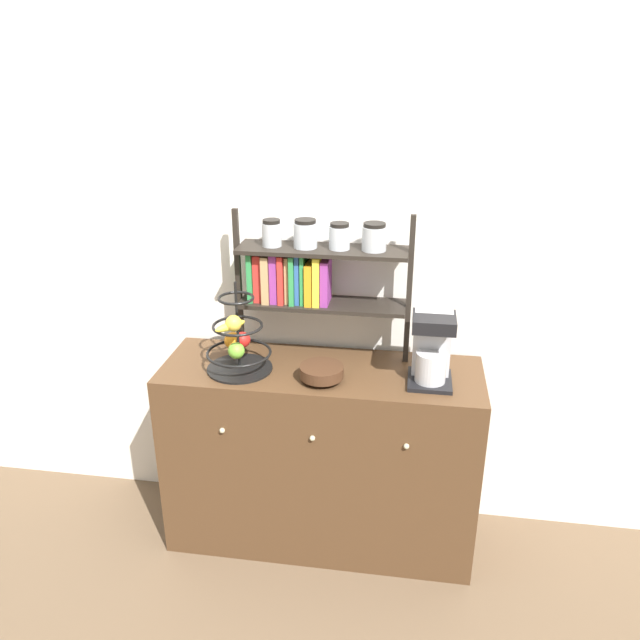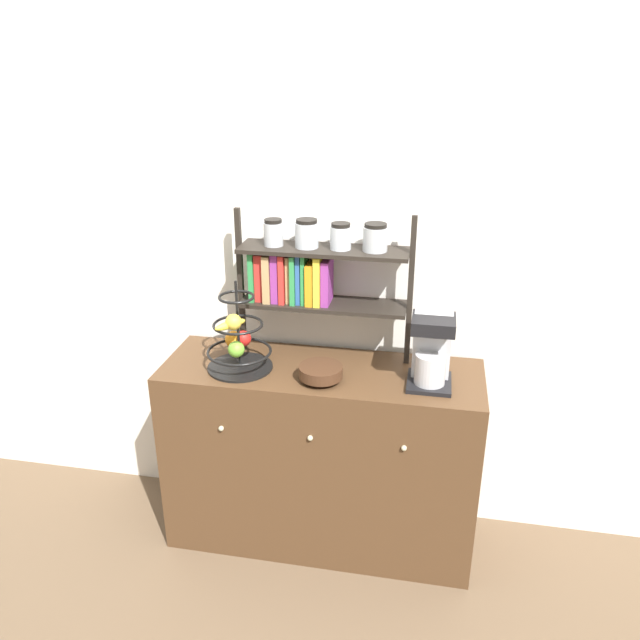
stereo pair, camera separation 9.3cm
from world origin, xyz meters
TOP-DOWN VIEW (x-y plane):
  - ground_plane at (0.00, 0.00)m, footprint 12.00×12.00m
  - wall_back at (0.00, 0.52)m, footprint 7.00×0.05m
  - sideboard at (0.00, 0.24)m, footprint 1.43×0.50m
  - coffee_maker at (0.48, 0.21)m, footprint 0.18×0.21m
  - fruit_stand at (-0.36, 0.18)m, footprint 0.29×0.29m
  - wooden_bowl at (0.02, 0.13)m, footprint 0.19×0.19m
  - shelf_hutch at (-0.08, 0.38)m, footprint 0.79×0.20m

SIDE VIEW (x-z plane):
  - ground_plane at x=0.00m, z-range 0.00..0.00m
  - sideboard at x=0.00m, z-range 0.00..0.91m
  - wooden_bowl at x=0.02m, z-range 0.92..0.99m
  - fruit_stand at x=-0.36m, z-range 0.84..1.25m
  - coffee_maker at x=0.48m, z-range 0.91..1.22m
  - wall_back at x=0.00m, z-range 0.00..2.60m
  - shelf_hutch at x=-0.08m, z-range 0.99..1.67m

